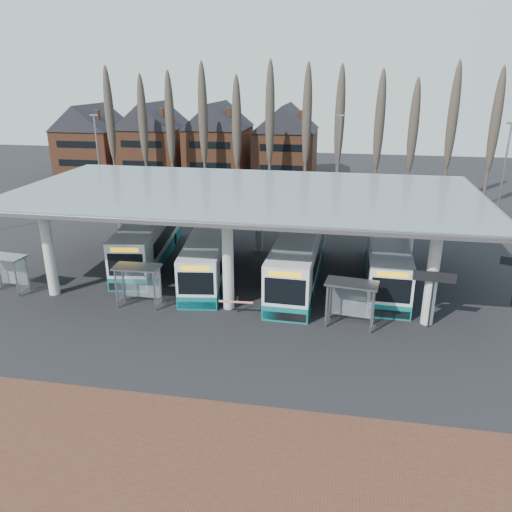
% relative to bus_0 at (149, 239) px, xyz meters
% --- Properties ---
extents(ground, '(140.00, 140.00, 0.00)m').
position_rel_bus_0_xyz_m(ground, '(8.18, -10.00, -1.67)').
color(ground, black).
rests_on(ground, ground).
extents(brick_strip, '(70.00, 10.00, 0.03)m').
position_rel_bus_0_xyz_m(brick_strip, '(8.18, -22.00, -1.65)').
color(brick_strip, '#543121').
rests_on(brick_strip, ground).
extents(station_canopy, '(32.00, 16.00, 6.34)m').
position_rel_bus_0_xyz_m(station_canopy, '(8.18, -2.00, 4.02)').
color(station_canopy, silver).
rests_on(station_canopy, ground).
extents(poplar_row, '(45.10, 1.10, 14.50)m').
position_rel_bus_0_xyz_m(poplar_row, '(8.18, 23.00, 7.11)').
color(poplar_row, '#473D33').
rests_on(poplar_row, ground).
extents(townhouse_row, '(36.80, 10.30, 12.25)m').
position_rel_bus_0_xyz_m(townhouse_row, '(-7.57, 34.00, 4.27)').
color(townhouse_row, brown).
rests_on(townhouse_row, ground).
extents(lamp_post_a, '(0.80, 0.16, 10.17)m').
position_rel_bus_0_xyz_m(lamp_post_a, '(-9.82, 12.00, 3.67)').
color(lamp_post_a, slate).
rests_on(lamp_post_a, ground).
extents(lamp_post_b, '(0.80, 0.16, 10.17)m').
position_rel_bus_0_xyz_m(lamp_post_b, '(14.18, 16.00, 3.67)').
color(lamp_post_b, slate).
rests_on(lamp_post_b, ground).
extents(lamp_post_c, '(0.80, 0.16, 10.17)m').
position_rel_bus_0_xyz_m(lamp_post_c, '(28.18, 10.00, 3.67)').
color(lamp_post_c, slate).
rests_on(lamp_post_c, ground).
extents(bus_0, '(4.48, 12.98, 3.54)m').
position_rel_bus_0_xyz_m(bus_0, '(0.00, 0.00, 0.00)').
color(bus_0, silver).
rests_on(bus_0, ground).
extents(bus_1, '(4.12, 12.10, 3.30)m').
position_rel_bus_0_xyz_m(bus_1, '(5.49, -2.32, -0.11)').
color(bus_1, silver).
rests_on(bus_1, ground).
extents(bus_2, '(3.15, 13.08, 3.62)m').
position_rel_bus_0_xyz_m(bus_2, '(12.06, -2.33, 0.04)').
color(bus_2, silver).
rests_on(bus_2, ground).
extents(bus_3, '(2.95, 12.35, 3.41)m').
position_rel_bus_0_xyz_m(bus_3, '(18.16, -1.19, -0.06)').
color(bus_3, silver).
rests_on(bus_3, ground).
extents(shelter_0, '(2.86, 1.62, 2.55)m').
position_rel_bus_0_xyz_m(shelter_0, '(-7.04, -7.54, 0.19)').
color(shelter_0, gray).
rests_on(shelter_0, ground).
extents(shelter_1, '(2.93, 1.53, 2.68)m').
position_rel_bus_0_xyz_m(shelter_1, '(2.52, -8.06, 0.28)').
color(shelter_1, gray).
rests_on(shelter_1, ground).
extents(shelter_2, '(3.14, 1.87, 2.75)m').
position_rel_bus_0_xyz_m(shelter_2, '(15.69, -8.48, 0.34)').
color(shelter_2, gray).
rests_on(shelter_2, ground).
extents(info_sign_0, '(2.34, 0.31, 3.49)m').
position_rel_bus_0_xyz_m(info_sign_0, '(20.20, -8.02, 1.26)').
color(info_sign_0, black).
rests_on(info_sign_0, ground).
extents(barrier, '(2.11, 0.62, 1.05)m').
position_rel_bus_0_xyz_m(barrier, '(8.86, -8.39, -0.85)').
color(barrier, black).
rests_on(barrier, ground).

